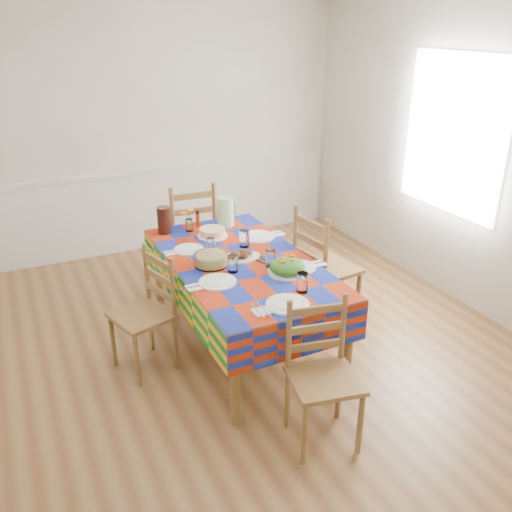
# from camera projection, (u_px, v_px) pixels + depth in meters

# --- Properties ---
(room) EXTENTS (4.58, 5.08, 2.78)m
(room) POSITION_uv_depth(u_px,v_px,m) (237.00, 192.00, 3.75)
(room) COLOR brown
(room) RESTS_ON ground
(wainscot) EXTENTS (4.41, 0.06, 0.92)m
(wainscot) POSITION_uv_depth(u_px,v_px,m) (151.00, 206.00, 6.15)
(wainscot) COLOR silver
(wainscot) RESTS_ON room
(window_right) EXTENTS (0.00, 1.40, 1.40)m
(window_right) POSITION_uv_depth(u_px,v_px,m) (453.00, 135.00, 4.81)
(window_right) COLOR white
(window_right) RESTS_ON room
(dining_table) EXTENTS (1.03, 1.91, 0.74)m
(dining_table) POSITION_uv_depth(u_px,v_px,m) (241.00, 270.00, 4.21)
(dining_table) COLOR brown
(dining_table) RESTS_ON room
(setting_near_head) EXTENTS (0.47, 0.31, 0.14)m
(setting_near_head) POSITION_uv_depth(u_px,v_px,m) (292.00, 296.00, 3.58)
(setting_near_head) COLOR white
(setting_near_head) RESTS_ON dining_table
(setting_left_near) EXTENTS (0.49, 0.29, 0.13)m
(setting_left_near) POSITION_uv_depth(u_px,v_px,m) (222.00, 275.00, 3.87)
(setting_left_near) COLOR white
(setting_left_near) RESTS_ON dining_table
(setting_left_far) EXTENTS (0.44, 0.26, 0.12)m
(setting_left_far) POSITION_uv_depth(u_px,v_px,m) (196.00, 248.00, 4.34)
(setting_left_far) COLOR white
(setting_left_far) RESTS_ON dining_table
(setting_right_near) EXTENTS (0.51, 0.30, 0.13)m
(setting_right_near) POSITION_uv_depth(u_px,v_px,m) (289.00, 264.00, 4.05)
(setting_right_near) COLOR white
(setting_right_near) RESTS_ON dining_table
(setting_right_far) EXTENTS (0.54, 0.31, 0.14)m
(setting_right_far) POSITION_uv_depth(u_px,v_px,m) (254.00, 237.00, 4.53)
(setting_right_far) COLOR white
(setting_right_far) RESTS_ON dining_table
(meat_platter) EXTENTS (0.30, 0.22, 0.06)m
(meat_platter) POSITION_uv_depth(u_px,v_px,m) (241.00, 255.00, 4.20)
(meat_platter) COLOR white
(meat_platter) RESTS_ON dining_table
(salad_platter) EXTENTS (0.29, 0.29, 0.12)m
(salad_platter) POSITION_uv_depth(u_px,v_px,m) (287.00, 267.00, 3.95)
(salad_platter) COLOR white
(salad_platter) RESTS_ON dining_table
(pasta_bowl) EXTENTS (0.26, 0.26, 0.09)m
(pasta_bowl) POSITION_uv_depth(u_px,v_px,m) (211.00, 259.00, 4.08)
(pasta_bowl) COLOR white
(pasta_bowl) RESTS_ON dining_table
(cake) EXTENTS (0.26, 0.26, 0.07)m
(cake) POSITION_uv_depth(u_px,v_px,m) (212.00, 233.00, 4.62)
(cake) COLOR white
(cake) RESTS_ON dining_table
(serving_utensils) EXTENTS (0.14, 0.31, 0.01)m
(serving_utensils) POSITION_uv_depth(u_px,v_px,m) (263.00, 261.00, 4.16)
(serving_utensils) COLOR black
(serving_utensils) RESTS_ON dining_table
(flower_vase) EXTENTS (0.13, 0.11, 0.21)m
(flower_vase) POSITION_uv_depth(u_px,v_px,m) (189.00, 222.00, 4.71)
(flower_vase) COLOR white
(flower_vase) RESTS_ON dining_table
(hot_sauce) EXTENTS (0.04, 0.04, 0.15)m
(hot_sauce) POSITION_uv_depth(u_px,v_px,m) (198.00, 218.00, 4.82)
(hot_sauce) COLOR red
(hot_sauce) RESTS_ON dining_table
(green_pitcher) EXTENTS (0.15, 0.15, 0.26)m
(green_pitcher) POSITION_uv_depth(u_px,v_px,m) (225.00, 211.00, 4.82)
(green_pitcher) COLOR #AEE19F
(green_pitcher) RESTS_ON dining_table
(tea_pitcher) EXTENTS (0.12, 0.12, 0.23)m
(tea_pitcher) POSITION_uv_depth(u_px,v_px,m) (164.00, 220.00, 4.66)
(tea_pitcher) COLOR black
(tea_pitcher) RESTS_ON dining_table
(name_card) EXTENTS (0.07, 0.02, 0.02)m
(name_card) POSITION_uv_depth(u_px,v_px,m) (296.00, 314.00, 3.41)
(name_card) COLOR white
(name_card) RESTS_ON dining_table
(chair_near) EXTENTS (0.48, 0.46, 0.93)m
(chair_near) POSITION_uv_depth(u_px,v_px,m) (322.00, 375.00, 3.31)
(chair_near) COLOR brown
(chair_near) RESTS_ON room
(chair_far) EXTENTS (0.49, 0.47, 1.06)m
(chair_far) POSITION_uv_depth(u_px,v_px,m) (191.00, 235.00, 5.25)
(chair_far) COLOR brown
(chair_far) RESTS_ON room
(chair_left) EXTENTS (0.49, 0.50, 0.92)m
(chair_left) POSITION_uv_depth(u_px,v_px,m) (146.00, 313.00, 4.01)
(chair_left) COLOR brown
(chair_left) RESTS_ON room
(chair_right) EXTENTS (0.50, 0.52, 1.05)m
(chair_right) POSITION_uv_depth(u_px,v_px,m) (323.00, 269.00, 4.56)
(chair_right) COLOR brown
(chair_right) RESTS_ON room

